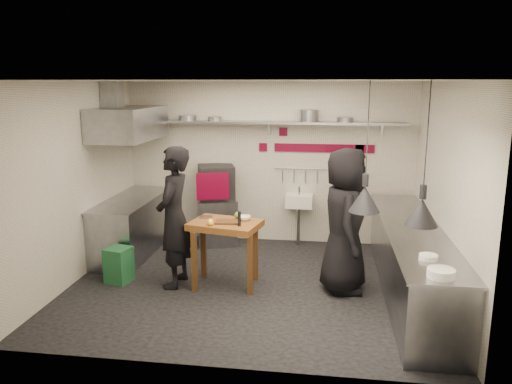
# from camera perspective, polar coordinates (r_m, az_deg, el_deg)

# --- Properties ---
(floor) EXTENTS (5.00, 5.00, 0.00)m
(floor) POSITION_cam_1_polar(r_m,az_deg,el_deg) (7.12, -0.54, -10.55)
(floor) COLOR black
(floor) RESTS_ON ground
(ceiling) EXTENTS (5.00, 5.00, 0.00)m
(ceiling) POSITION_cam_1_polar(r_m,az_deg,el_deg) (6.56, -0.59, 12.60)
(ceiling) COLOR beige
(ceiling) RESTS_ON floor
(wall_back) EXTENTS (5.00, 0.04, 2.80)m
(wall_back) POSITION_cam_1_polar(r_m,az_deg,el_deg) (8.75, 1.48, 3.34)
(wall_back) COLOR beige
(wall_back) RESTS_ON floor
(wall_front) EXTENTS (5.00, 0.04, 2.80)m
(wall_front) POSITION_cam_1_polar(r_m,az_deg,el_deg) (4.70, -4.39, -4.67)
(wall_front) COLOR beige
(wall_front) RESTS_ON floor
(wall_left) EXTENTS (0.04, 4.20, 2.80)m
(wall_left) POSITION_cam_1_polar(r_m,az_deg,el_deg) (7.48, -19.86, 1.06)
(wall_left) COLOR beige
(wall_left) RESTS_ON floor
(wall_right) EXTENTS (0.04, 4.20, 2.80)m
(wall_right) POSITION_cam_1_polar(r_m,az_deg,el_deg) (6.80, 20.75, -0.09)
(wall_right) COLOR beige
(wall_right) RESTS_ON floor
(red_band_horiz) EXTENTS (1.70, 0.02, 0.14)m
(red_band_horiz) POSITION_cam_1_polar(r_m,az_deg,el_deg) (8.63, 7.78, 4.98)
(red_band_horiz) COLOR #60031F
(red_band_horiz) RESTS_ON wall_back
(red_band_vert) EXTENTS (0.14, 0.02, 1.10)m
(red_band_vert) POSITION_cam_1_polar(r_m,az_deg,el_deg) (8.73, 11.63, 1.73)
(red_band_vert) COLOR #60031F
(red_band_vert) RESTS_ON wall_back
(red_tile_a) EXTENTS (0.14, 0.02, 0.14)m
(red_tile_a) POSITION_cam_1_polar(r_m,az_deg,el_deg) (8.63, 3.15, 6.88)
(red_tile_a) COLOR #60031F
(red_tile_a) RESTS_ON wall_back
(red_tile_b) EXTENTS (0.14, 0.02, 0.14)m
(red_tile_b) POSITION_cam_1_polar(r_m,az_deg,el_deg) (8.70, 0.82, 5.15)
(red_tile_b) COLOR #60031F
(red_tile_b) RESTS_ON wall_back
(back_shelf) EXTENTS (4.60, 0.34, 0.04)m
(back_shelf) POSITION_cam_1_polar(r_m,az_deg,el_deg) (8.49, 1.37, 7.95)
(back_shelf) COLOR gray
(back_shelf) RESTS_ON wall_back
(shelf_bracket_left) EXTENTS (0.04, 0.06, 0.24)m
(shelf_bracket_left) POSITION_cam_1_polar(r_m,az_deg,el_deg) (9.06, -10.65, 7.39)
(shelf_bracket_left) COLOR gray
(shelf_bracket_left) RESTS_ON wall_back
(shelf_bracket_mid) EXTENTS (0.04, 0.06, 0.24)m
(shelf_bracket_mid) POSITION_cam_1_polar(r_m,az_deg,el_deg) (8.64, 1.48, 7.37)
(shelf_bracket_mid) COLOR gray
(shelf_bracket_mid) RESTS_ON wall_back
(shelf_bracket_right) EXTENTS (0.04, 0.06, 0.24)m
(shelf_bracket_right) POSITION_cam_1_polar(r_m,az_deg,el_deg) (8.64, 14.20, 7.00)
(shelf_bracket_right) COLOR gray
(shelf_bracket_right) RESTS_ON wall_back
(pan_far_left) EXTENTS (0.31, 0.31, 0.09)m
(pan_far_left) POSITION_cam_1_polar(r_m,az_deg,el_deg) (8.75, -7.81, 8.41)
(pan_far_left) COLOR gray
(pan_far_left) RESTS_ON back_shelf
(pan_mid_left) EXTENTS (0.28, 0.28, 0.07)m
(pan_mid_left) POSITION_cam_1_polar(r_m,az_deg,el_deg) (8.63, -4.70, 8.36)
(pan_mid_left) COLOR gray
(pan_mid_left) RESTS_ON back_shelf
(stock_pot) EXTENTS (0.42, 0.42, 0.20)m
(stock_pot) POSITION_cam_1_polar(r_m,az_deg,el_deg) (8.43, 6.07, 8.68)
(stock_pot) COLOR gray
(stock_pot) RESTS_ON back_shelf
(pan_right) EXTENTS (0.33, 0.33, 0.08)m
(pan_right) POSITION_cam_1_polar(r_m,az_deg,el_deg) (8.43, 10.14, 8.15)
(pan_right) COLOR gray
(pan_right) RESTS_ON back_shelf
(oven_stand) EXTENTS (0.81, 0.78, 0.80)m
(oven_stand) POSITION_cam_1_polar(r_m,az_deg,el_deg) (8.78, -4.45, -3.35)
(oven_stand) COLOR gray
(oven_stand) RESTS_ON floor
(combi_oven) EXTENTS (0.74, 0.71, 0.58)m
(combi_oven) POSITION_cam_1_polar(r_m,az_deg,el_deg) (8.67, -4.56, 1.14)
(combi_oven) COLOR black
(combi_oven) RESTS_ON oven_stand
(oven_door) EXTENTS (0.53, 0.19, 0.46)m
(oven_door) POSITION_cam_1_polar(r_m,az_deg,el_deg) (8.32, -4.96, 0.65)
(oven_door) COLOR #60031F
(oven_door) RESTS_ON combi_oven
(oven_glass) EXTENTS (0.35, 0.12, 0.34)m
(oven_glass) POSITION_cam_1_polar(r_m,az_deg,el_deg) (8.31, -5.09, 0.64)
(oven_glass) COLOR black
(oven_glass) RESTS_ON oven_door
(hand_sink) EXTENTS (0.46, 0.34, 0.22)m
(hand_sink) POSITION_cam_1_polar(r_m,az_deg,el_deg) (8.65, 4.94, -1.00)
(hand_sink) COLOR white
(hand_sink) RESTS_ON wall_back
(sink_tap) EXTENTS (0.03, 0.03, 0.14)m
(sink_tap) POSITION_cam_1_polar(r_m,az_deg,el_deg) (8.61, 4.97, 0.17)
(sink_tap) COLOR gray
(sink_tap) RESTS_ON hand_sink
(sink_drain) EXTENTS (0.06, 0.06, 0.66)m
(sink_drain) POSITION_cam_1_polar(r_m,az_deg,el_deg) (8.72, 4.88, -3.87)
(sink_drain) COLOR gray
(sink_drain) RESTS_ON floor
(utensil_rail) EXTENTS (0.90, 0.02, 0.02)m
(utensil_rail) POSITION_cam_1_polar(r_m,az_deg,el_deg) (8.68, 5.06, 2.68)
(utensil_rail) COLOR gray
(utensil_rail) RESTS_ON wall_back
(counter_right) EXTENTS (0.70, 3.80, 0.90)m
(counter_right) POSITION_cam_1_polar(r_m,az_deg,el_deg) (6.99, 17.33, -7.64)
(counter_right) COLOR gray
(counter_right) RESTS_ON floor
(counter_right_top) EXTENTS (0.76, 3.90, 0.03)m
(counter_right_top) POSITION_cam_1_polar(r_m,az_deg,el_deg) (6.85, 17.58, -3.97)
(counter_right_top) COLOR gray
(counter_right_top) RESTS_ON counter_right
(plate_stack) EXTENTS (0.32, 0.32, 0.09)m
(plate_stack) POSITION_cam_1_polar(r_m,az_deg,el_deg) (5.20, 20.39, -8.69)
(plate_stack) COLOR white
(plate_stack) RESTS_ON counter_right_top
(small_bowl_right) EXTENTS (0.25, 0.25, 0.05)m
(small_bowl_right) POSITION_cam_1_polar(r_m,az_deg,el_deg) (5.67, 19.10, -7.03)
(small_bowl_right) COLOR white
(small_bowl_right) RESTS_ON counter_right_top
(counter_left) EXTENTS (0.70, 1.90, 0.90)m
(counter_left) POSITION_cam_1_polar(r_m,az_deg,el_deg) (8.48, -14.02, -3.90)
(counter_left) COLOR gray
(counter_left) RESTS_ON floor
(counter_left_top) EXTENTS (0.76, 2.00, 0.03)m
(counter_left_top) POSITION_cam_1_polar(r_m,az_deg,el_deg) (8.37, -14.18, -0.84)
(counter_left_top) COLOR gray
(counter_left_top) RESTS_ON counter_left
(extractor_hood) EXTENTS (0.78, 1.60, 0.50)m
(extractor_hood) POSITION_cam_1_polar(r_m,az_deg,el_deg) (8.16, -14.31, 7.61)
(extractor_hood) COLOR gray
(extractor_hood) RESTS_ON ceiling
(hood_duct) EXTENTS (0.28, 0.28, 0.50)m
(hood_duct) POSITION_cam_1_polar(r_m,az_deg,el_deg) (8.24, -16.10, 10.35)
(hood_duct) COLOR gray
(hood_duct) RESTS_ON ceiling
(green_bin) EXTENTS (0.38, 0.38, 0.50)m
(green_bin) POSITION_cam_1_polar(r_m,az_deg,el_deg) (7.40, -15.42, -8.02)
(green_bin) COLOR #1C5B32
(green_bin) RESTS_ON floor
(prep_table) EXTENTS (1.04, 0.82, 0.92)m
(prep_table) POSITION_cam_1_polar(r_m,az_deg,el_deg) (6.96, -3.49, -7.05)
(prep_table) COLOR brown
(prep_table) RESTS_ON floor
(cutting_board) EXTENTS (0.33, 0.25, 0.02)m
(cutting_board) POSITION_cam_1_polar(r_m,az_deg,el_deg) (6.77, -3.33, -3.43)
(cutting_board) COLOR #4B2E15
(cutting_board) RESTS_ON prep_table
(pepper_mill) EXTENTS (0.04, 0.04, 0.20)m
(pepper_mill) POSITION_cam_1_polar(r_m,az_deg,el_deg) (6.59, -1.91, -3.07)
(pepper_mill) COLOR black
(pepper_mill) RESTS_ON prep_table
(lemon_a) EXTENTS (0.10, 0.10, 0.08)m
(lemon_a) POSITION_cam_1_polar(r_m,az_deg,el_deg) (6.70, -5.25, -3.39)
(lemon_a) COLOR yellow
(lemon_a) RESTS_ON prep_table
(lemon_b) EXTENTS (0.08, 0.08, 0.07)m
(lemon_b) POSITION_cam_1_polar(r_m,az_deg,el_deg) (6.65, -5.24, -3.52)
(lemon_b) COLOR yellow
(lemon_b) RESTS_ON prep_table
(veg_ball) EXTENTS (0.09, 0.09, 0.09)m
(veg_ball) POSITION_cam_1_polar(r_m,az_deg,el_deg) (6.96, -2.13, -2.66)
(veg_ball) COLOR olive
(veg_ball) RESTS_ON prep_table
(steel_tray) EXTENTS (0.16, 0.11, 0.03)m
(steel_tray) POSITION_cam_1_polar(r_m,az_deg,el_deg) (7.03, -5.72, -2.86)
(steel_tray) COLOR gray
(steel_tray) RESTS_ON prep_table
(bowl) EXTENTS (0.23, 0.23, 0.06)m
(bowl) POSITION_cam_1_polar(r_m,az_deg,el_deg) (6.89, -1.34, -2.99)
(bowl) COLOR white
(bowl) RESTS_ON prep_table
(heat_lamp_near) EXTENTS (0.46, 0.46, 1.44)m
(heat_lamp_near) POSITION_cam_1_polar(r_m,az_deg,el_deg) (5.58, 12.57, 4.95)
(heat_lamp_near) COLOR black
(heat_lamp_near) RESTS_ON ceiling
(heat_lamp_far) EXTENTS (0.37, 0.37, 1.42)m
(heat_lamp_far) POSITION_cam_1_polar(r_m,az_deg,el_deg) (5.13, 18.84, 4.03)
(heat_lamp_far) COLOR black
(heat_lamp_far) RESTS_ON ceiling
(chef_left) EXTENTS (0.49, 0.73, 1.95)m
(chef_left) POSITION_cam_1_polar(r_m,az_deg,el_deg) (6.91, -9.35, -2.87)
(chef_left) COLOR black
(chef_left) RESTS_ON floor
(chef_right) EXTENTS (0.67, 0.99, 1.96)m
(chef_right) POSITION_cam_1_polar(r_m,az_deg,el_deg) (6.75, 10.10, -3.26)
(chef_right) COLOR black
(chef_right) RESTS_ON floor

